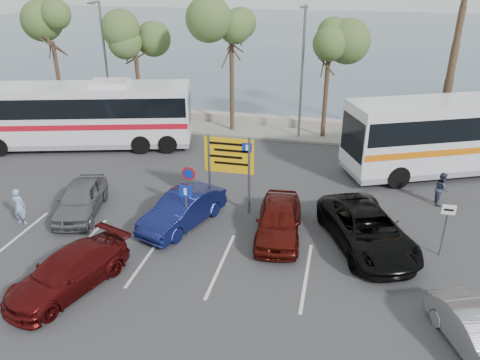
% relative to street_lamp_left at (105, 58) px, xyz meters
% --- Properties ---
extents(ground, '(120.00, 120.00, 0.00)m').
position_rel_street_lamp_left_xyz_m(ground, '(10.00, -13.52, -4.60)').
color(ground, '#2F2F31').
rests_on(ground, ground).
extents(kerb_strip, '(44.00, 2.40, 0.15)m').
position_rel_street_lamp_left_xyz_m(kerb_strip, '(10.00, 0.48, -4.52)').
color(kerb_strip, gray).
rests_on(kerb_strip, ground).
extents(seawall, '(48.00, 0.80, 0.60)m').
position_rel_street_lamp_left_xyz_m(seawall, '(10.00, 2.48, -4.30)').
color(seawall, tan).
rests_on(seawall, ground).
extents(sea, '(140.00, 140.00, 0.00)m').
position_rel_street_lamp_left_xyz_m(sea, '(10.00, 46.48, -4.59)').
color(sea, '#3E5264').
rests_on(sea, ground).
extents(tree_far_left, '(3.20, 3.20, 7.60)m').
position_rel_street_lamp_left_xyz_m(tree_far_left, '(-4.00, 0.48, 1.73)').
color(tree_far_left, '#382619').
rests_on(tree_far_left, kerb_strip).
extents(tree_left, '(3.20, 3.20, 7.20)m').
position_rel_street_lamp_left_xyz_m(tree_left, '(2.00, 0.48, 1.41)').
color(tree_left, '#382619').
rests_on(tree_left, kerb_strip).
extents(tree_mid, '(3.20, 3.20, 8.00)m').
position_rel_street_lamp_left_xyz_m(tree_mid, '(8.50, 0.48, 2.06)').
color(tree_mid, '#382619').
rests_on(tree_mid, kerb_strip).
extents(tree_right, '(3.20, 3.20, 7.40)m').
position_rel_street_lamp_left_xyz_m(tree_right, '(14.50, 0.48, 1.57)').
color(tree_right, '#382619').
rests_on(tree_right, kerb_strip).
extents(street_lamp_left, '(0.45, 1.15, 8.01)m').
position_rel_street_lamp_left_xyz_m(street_lamp_left, '(0.00, 0.00, 0.00)').
color(street_lamp_left, slate).
rests_on(street_lamp_left, kerb_strip).
extents(street_lamp_right, '(0.45, 1.15, 8.01)m').
position_rel_street_lamp_left_xyz_m(street_lamp_right, '(13.00, 0.00, 0.00)').
color(street_lamp_right, slate).
rests_on(street_lamp_right, kerb_strip).
extents(direction_sign, '(2.20, 0.12, 3.60)m').
position_rel_street_lamp_left_xyz_m(direction_sign, '(11.00, -10.32, -2.17)').
color(direction_sign, slate).
rests_on(direction_sign, ground).
extents(sign_no_stop, '(0.60, 0.08, 2.35)m').
position_rel_street_lamp_left_xyz_m(sign_no_stop, '(9.40, -11.13, -3.02)').
color(sign_no_stop, slate).
rests_on(sign_no_stop, ground).
extents(sign_parking, '(0.50, 0.07, 2.25)m').
position_rel_street_lamp_left_xyz_m(sign_parking, '(9.80, -12.73, -3.13)').
color(sign_parking, slate).
rests_on(sign_parking, ground).
extents(sign_taxi, '(0.50, 0.07, 2.20)m').
position_rel_street_lamp_left_xyz_m(sign_taxi, '(19.80, -12.03, -3.18)').
color(sign_taxi, slate).
rests_on(sign_taxi, ground).
extents(lane_markings, '(12.02, 4.20, 0.01)m').
position_rel_street_lamp_left_xyz_m(lane_markings, '(8.86, -14.52, -4.60)').
color(lane_markings, silver).
rests_on(lane_markings, ground).
extents(coach_bus_left, '(13.34, 6.13, 4.07)m').
position_rel_street_lamp_left_xyz_m(coach_bus_left, '(0.34, -4.36, -2.71)').
color(coach_bus_left, silver).
rests_on(coach_bus_left, ground).
extents(coach_bus_right, '(13.63, 8.10, 4.24)m').
position_rel_street_lamp_left_xyz_m(coach_bus_right, '(22.46, -3.02, -2.63)').
color(coach_bus_right, silver).
rests_on(coach_bus_right, ground).
extents(car_silver_a, '(2.66, 4.50, 1.44)m').
position_rel_street_lamp_left_xyz_m(car_silver_a, '(4.56, -12.02, -3.88)').
color(car_silver_a, slate).
rests_on(car_silver_a, ground).
extents(car_blue, '(2.97, 4.70, 1.46)m').
position_rel_street_lamp_left_xyz_m(car_blue, '(9.36, -12.02, -3.87)').
color(car_blue, '#10174E').
rests_on(car_blue, ground).
extents(car_maroon, '(3.32, 5.00, 1.35)m').
position_rel_street_lamp_left_xyz_m(car_maroon, '(6.96, -17.02, -3.93)').
color(car_maroon, '#500D0D').
rests_on(car_maroon, ground).
extents(car_red, '(2.14, 4.57, 1.51)m').
position_rel_street_lamp_left_xyz_m(car_red, '(13.50, -12.02, -3.84)').
color(car_red, '#4F100B').
rests_on(car_red, ground).
extents(suv_black, '(4.49, 6.07, 1.53)m').
position_rel_street_lamp_left_xyz_m(suv_black, '(17.00, -12.02, -3.83)').
color(suv_black, black).
rests_on(suv_black, ground).
extents(car_silver_b, '(2.57, 3.90, 1.22)m').
position_rel_street_lamp_left_xyz_m(car_silver_b, '(20.00, -17.02, -3.99)').
color(car_silver_b, gray).
rests_on(car_silver_b, ground).
extents(pedestrian_near, '(0.61, 0.41, 1.66)m').
position_rel_street_lamp_left_xyz_m(pedestrian_near, '(2.51, -13.46, -3.77)').
color(pedestrian_near, '#88A0C7').
rests_on(pedestrian_near, ground).
extents(pedestrian_far, '(0.61, 0.78, 1.58)m').
position_rel_street_lamp_left_xyz_m(pedestrian_far, '(20.44, -7.49, -3.81)').
color(pedestrian_far, '#333A4D').
rests_on(pedestrian_far, ground).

